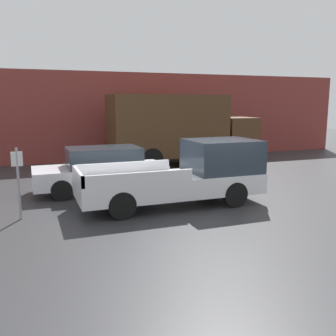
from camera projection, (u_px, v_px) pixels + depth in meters
ground_plane at (217, 203)px, 12.05m from camera, size 60.00×60.00×0.00m
building_wall at (132, 116)px, 21.14m from camera, size 28.00×0.15×4.87m
pickup_truck at (188, 174)px, 11.92m from camera, size 5.78×2.04×2.02m
car at (101, 169)px, 13.59m from camera, size 4.69×1.94×1.61m
delivery_truck at (179, 128)px, 19.32m from camera, size 7.80×2.38×3.60m
parking_sign at (18, 179)px, 10.22m from camera, size 0.30×0.07×2.00m
newspaper_box at (176, 149)px, 22.07m from camera, size 0.45×0.40×0.97m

